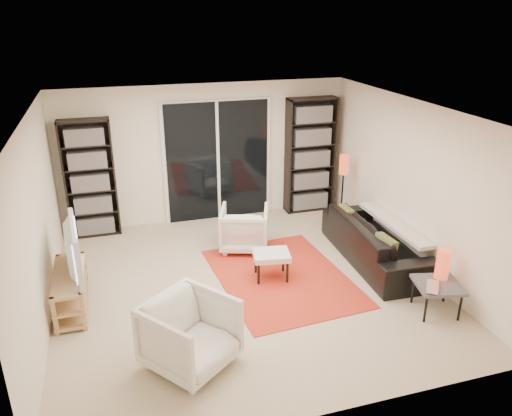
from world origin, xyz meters
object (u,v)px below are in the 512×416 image
object	(u,v)px
side_table	(438,286)
floor_lamp	(344,172)
bookshelf_left	(90,179)
bookshelf_right	(310,156)
tv_stand	(71,290)
ottoman	(271,256)
sofa	(376,240)
armchair_front	(190,334)
armchair_back	(244,228)

from	to	relation	value
side_table	floor_lamp	bearing A→B (deg)	87.98
bookshelf_left	side_table	bearing A→B (deg)	-41.90
bookshelf_right	tv_stand	bearing A→B (deg)	-151.62
tv_stand	ottoman	size ratio (longest dim) A/B	2.08
sofa	ottoman	distance (m)	1.68
sofa	side_table	world-z (taller)	sofa
bookshelf_left	bookshelf_right	bearing A→B (deg)	-0.00
armchair_front	floor_lamp	bearing A→B (deg)	6.08
bookshelf_left	side_table	distance (m)	5.50
sofa	bookshelf_right	bearing A→B (deg)	7.33
side_table	floor_lamp	xyz separation A→B (m)	(0.10, 2.92, 0.57)
bookshelf_left	armchair_front	distance (m)	3.92
bookshelf_right	armchair_front	distance (m)	4.79
bookshelf_left	sofa	bearing A→B (deg)	-28.56
bookshelf_right	floor_lamp	xyz separation A→B (m)	(0.32, -0.73, -0.12)
tv_stand	armchair_front	bearing A→B (deg)	-50.11
sofa	floor_lamp	xyz separation A→B (m)	(0.13, 1.46, 0.60)
ottoman	side_table	xyz separation A→B (m)	(1.71, -1.39, 0.02)
ottoman	armchair_front	bearing A→B (deg)	-133.03
bookshelf_right	sofa	bearing A→B (deg)	-85.19
tv_stand	armchair_back	size ratio (longest dim) A/B	1.56
bookshelf_left	bookshelf_right	distance (m)	3.85
armchair_front	side_table	xyz separation A→B (m)	(3.11, 0.11, -0.02)
floor_lamp	bookshelf_right	bearing A→B (deg)	113.47
bookshelf_left	armchair_back	world-z (taller)	bookshelf_left
bookshelf_right	ottoman	size ratio (longest dim) A/B	3.74
bookshelf_right	bookshelf_left	bearing A→B (deg)	180.00
armchair_back	floor_lamp	distance (m)	2.07
tv_stand	armchair_front	size ratio (longest dim) A/B	1.38
sofa	armchair_front	size ratio (longest dim) A/B	2.63
bookshelf_right	sofa	distance (m)	2.32
bookshelf_right	side_table	distance (m)	3.72
ottoman	floor_lamp	size ratio (longest dim) A/B	0.45
bookshelf_right	sofa	world-z (taller)	bookshelf_right
bookshelf_right	tv_stand	size ratio (longest dim) A/B	1.80
bookshelf_right	side_table	xyz separation A→B (m)	(0.21, -3.65, -0.69)
ottoman	side_table	world-z (taller)	same
bookshelf_right	floor_lamp	distance (m)	0.81
armchair_back	armchair_front	xyz separation A→B (m)	(-1.29, -2.52, 0.04)
side_table	sofa	bearing A→B (deg)	91.18
armchair_front	floor_lamp	distance (m)	4.44
armchair_back	floor_lamp	world-z (taller)	floor_lamp
armchair_back	ottoman	distance (m)	1.03
side_table	ottoman	bearing A→B (deg)	140.95
armchair_front	sofa	bearing A→B (deg)	-10.33
ottoman	bookshelf_left	bearing A→B (deg)	136.17
bookshelf_right	floor_lamp	world-z (taller)	bookshelf_right
ottoman	side_table	size ratio (longest dim) A/B	0.88
tv_stand	armchair_back	bearing A→B (deg)	21.55
bookshelf_left	ottoman	distance (m)	3.33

